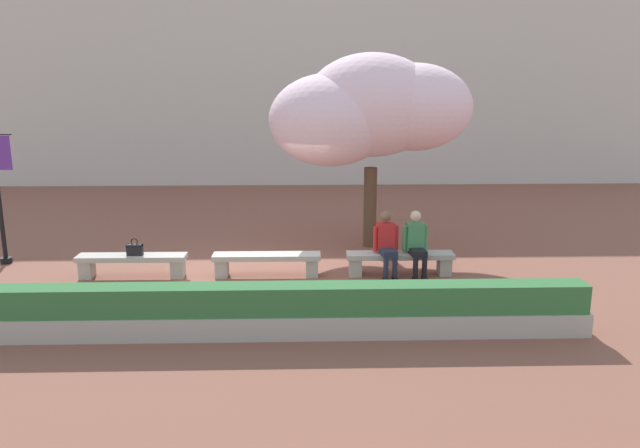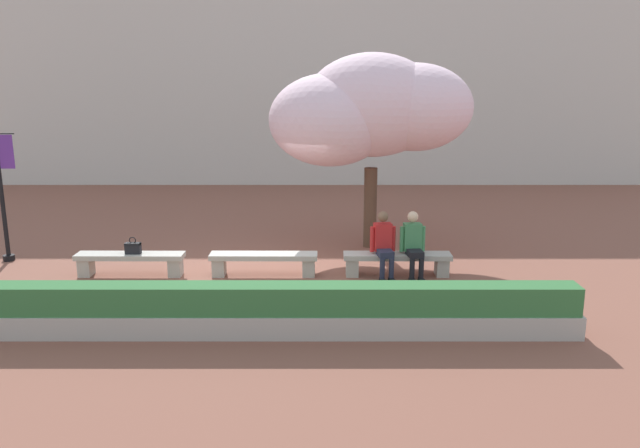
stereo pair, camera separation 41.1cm
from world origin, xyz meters
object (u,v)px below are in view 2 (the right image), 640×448
object	(u,v)px
person_seated_left	(387,242)
cherry_tree_main	(372,111)
stone_bench_near_west	(267,260)
person_seated_right	(416,242)
lamp_post_with_banner	(1,155)
stone_bench_west_end	(133,260)
handbag	(136,247)
stone_bench_center	(400,260)

from	to	relation	value
person_seated_left	cherry_tree_main	size ratio (longest dim) A/B	0.29
person_seated_left	cherry_tree_main	world-z (taller)	cherry_tree_main
stone_bench_near_west	cherry_tree_main	world-z (taller)	cherry_tree_main
person_seated_right	cherry_tree_main	world-z (taller)	cherry_tree_main
cherry_tree_main	lamp_post_with_banner	distance (m)	7.87
stone_bench_west_end	person_seated_left	world-z (taller)	person_seated_left
stone_bench_near_west	handbag	distance (m)	2.58
lamp_post_with_banner	stone_bench_west_end	bearing A→B (deg)	-19.73
handbag	stone_bench_center	bearing A→B (deg)	0.08
cherry_tree_main	lamp_post_with_banner	size ratio (longest dim) A/B	1.20
stone_bench_near_west	handbag	size ratio (longest dim) A/B	6.25
person_seated_left	cherry_tree_main	xyz separation A→B (m)	(-0.17, 2.22, 2.41)
stone_bench_near_west	person_seated_right	world-z (taller)	person_seated_right
person_seated_left	person_seated_right	world-z (taller)	same
stone_bench_near_west	person_seated_left	distance (m)	2.39
cherry_tree_main	lamp_post_with_banner	xyz separation A→B (m)	(-7.75, -1.11, -0.85)
stone_bench_near_west	cherry_tree_main	distance (m)	4.16
person_seated_right	person_seated_left	bearing A→B (deg)	179.98
stone_bench_near_west	lamp_post_with_banner	size ratio (longest dim) A/B	0.56
stone_bench_west_end	person_seated_left	xyz separation A→B (m)	(4.99, -0.05, 0.39)
stone_bench_center	person_seated_left	xyz separation A→B (m)	(-0.28, -0.05, 0.39)
stone_bench_near_west	stone_bench_west_end	bearing A→B (deg)	180.00
stone_bench_west_end	stone_bench_center	xyz separation A→B (m)	(5.27, 0.00, 0.00)
stone_bench_west_end	stone_bench_near_west	world-z (taller)	same
stone_bench_center	handbag	distance (m)	5.20
lamp_post_with_banner	stone_bench_center	bearing A→B (deg)	-7.29
stone_bench_near_west	person_seated_right	distance (m)	2.96
stone_bench_near_west	handbag	xyz separation A→B (m)	(-2.56, -0.01, 0.27)
stone_bench_west_end	person_seated_left	bearing A→B (deg)	-0.61
stone_bench_west_end	handbag	xyz separation A→B (m)	(0.07, -0.01, 0.27)
stone_bench_center	person_seated_left	distance (m)	0.48
stone_bench_near_west	person_seated_right	bearing A→B (deg)	-1.04
person_seated_left	person_seated_right	distance (m)	0.58
stone_bench_near_west	handbag	world-z (taller)	handbag
stone_bench_near_west	stone_bench_center	xyz separation A→B (m)	(2.63, 0.00, 0.00)
person_seated_right	handbag	distance (m)	5.50
cherry_tree_main	person_seated_right	bearing A→B (deg)	-71.40
stone_bench_near_west	stone_bench_center	size ratio (longest dim) A/B	1.00
person_seated_right	handbag	bearing A→B (deg)	179.52
stone_bench_near_west	stone_bench_center	distance (m)	2.63
person_seated_left	person_seated_right	xyz separation A→B (m)	(0.58, -0.00, 0.00)
stone_bench_west_end	stone_bench_center	bearing A→B (deg)	0.00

